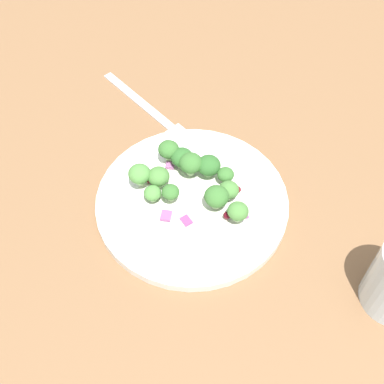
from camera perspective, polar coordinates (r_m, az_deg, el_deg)
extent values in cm
cube|color=brown|center=(64.18, -1.94, -0.93)|extent=(180.00, 180.00, 2.00)
cylinder|color=white|center=(62.00, 0.00, -1.16)|extent=(23.46, 23.46, 1.20)
torus|color=white|center=(61.51, 0.00, -0.83)|extent=(22.58, 22.58, 1.00)
cylinder|color=white|center=(61.43, 0.00, -0.78)|extent=(13.61, 13.61, 0.20)
cylinder|color=#9EC684|center=(62.04, -5.84, 1.34)|extent=(1.03, 1.03, 1.03)
ellipsoid|color=#4C843D|center=(61.07, -5.93, 2.06)|extent=(2.76, 2.76, 2.07)
cylinder|color=#ADD18E|center=(59.07, 5.13, -2.77)|extent=(0.93, 0.93, 0.93)
ellipsoid|color=#477A38|center=(58.15, 5.21, -2.16)|extent=(2.48, 2.48, 1.86)
cylinder|color=#8EB77A|center=(62.02, -3.73, 1.08)|extent=(1.01, 1.01, 1.01)
ellipsoid|color=#477A38|center=(61.07, -3.79, 1.77)|extent=(2.68, 2.68, 2.01)
cylinder|color=#9EC684|center=(60.03, 2.74, -1.23)|extent=(1.10, 1.10, 1.10)
ellipsoid|color=#386B2D|center=(58.96, 2.79, -0.49)|extent=(2.93, 2.93, 2.20)
cylinder|color=#9EC684|center=(60.87, -4.41, -0.65)|extent=(0.79, 0.79, 0.79)
ellipsoid|color=#4C843D|center=(60.11, -4.47, -0.12)|extent=(2.11, 2.11, 1.58)
cylinder|color=#8EB77A|center=(63.14, 1.86, 2.26)|extent=(1.11, 1.11, 1.11)
ellipsoid|color=#2D6028|center=(62.11, 1.89, 3.03)|extent=(2.95, 2.95, 2.21)
cylinder|color=#8EB77A|center=(61.08, 4.09, -0.37)|extent=(0.92, 0.92, 0.92)
ellipsoid|color=#477A38|center=(60.19, 4.15, 0.25)|extent=(2.46, 2.46, 1.84)
cylinder|color=#9EC684|center=(63.95, -1.13, 3.20)|extent=(1.05, 1.05, 1.05)
ellipsoid|color=#2D6028|center=(62.99, -1.15, 3.93)|extent=(2.79, 2.79, 2.09)
cylinder|color=#ADD18E|center=(62.51, 3.75, 1.48)|extent=(0.78, 0.78, 0.78)
ellipsoid|color=#386B2D|center=(61.78, 3.80, 2.02)|extent=(2.08, 2.08, 1.56)
cylinder|color=#9EC684|center=(64.43, -2.29, 4.16)|extent=(0.99, 0.99, 0.99)
ellipsoid|color=#386B2D|center=(63.53, -2.33, 4.87)|extent=(2.65, 2.65, 1.99)
cylinder|color=#8EB77A|center=(62.88, -0.13, 2.52)|extent=(1.10, 1.10, 1.10)
ellipsoid|color=#386B2D|center=(61.86, -0.13, 3.29)|extent=(2.93, 2.93, 2.20)
cylinder|color=#ADD18E|center=(60.43, -2.41, -0.54)|extent=(0.80, 0.80, 0.80)
ellipsoid|color=#386B2D|center=(59.66, -2.44, 0.00)|extent=(2.12, 2.12, 1.59)
sphere|color=#4C0A14|center=(59.25, 3.96, -2.64)|extent=(0.89, 0.89, 0.89)
sphere|color=maroon|center=(61.89, 5.18, 0.28)|extent=(0.81, 0.81, 0.81)
sphere|color=#4C0A14|center=(64.66, 2.35, 3.59)|extent=(1.00, 1.00, 1.00)
sphere|color=#4C0A14|center=(62.89, -4.74, 1.41)|extent=(0.99, 0.99, 0.99)
cube|color=#934C84|center=(60.25, 5.82, -2.55)|extent=(1.11, 1.18, 0.40)
cube|color=#843D75|center=(59.44, -0.65, -3.29)|extent=(1.51, 1.69, 0.43)
cube|color=#934C84|center=(59.62, -2.94, -2.69)|extent=(1.63, 1.73, 0.42)
cube|color=#A35B93|center=(64.35, -2.13, 3.16)|extent=(1.41, 1.56, 0.40)
cube|color=silver|center=(74.95, -6.10, 10.32)|extent=(9.11, 13.27, 0.50)
cube|color=silver|center=(69.67, -1.33, 6.50)|extent=(3.96, 4.33, 0.50)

